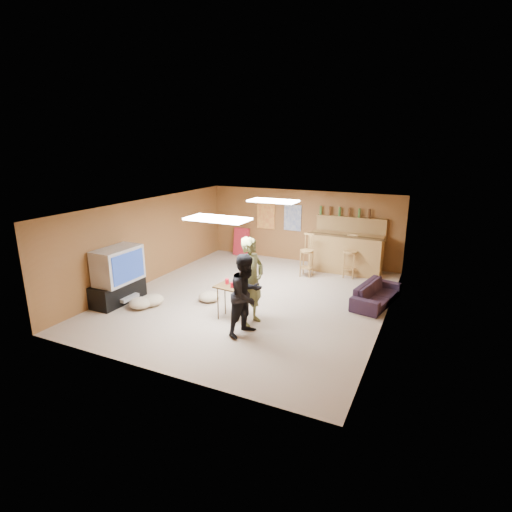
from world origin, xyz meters
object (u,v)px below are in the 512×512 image
at_px(tv_body, 118,265).
at_px(sofa, 377,294).
at_px(person_black, 246,295).
at_px(bar_counter, 346,254).
at_px(person_olive, 251,281).
at_px(tray_table, 230,302).

distance_m(tv_body, sofa, 5.92).
relative_size(tv_body, person_black, 0.69).
bearing_deg(bar_counter, sofa, -59.21).
distance_m(person_olive, sofa, 3.10).
bearing_deg(tv_body, tray_table, 6.47).
bearing_deg(person_olive, bar_counter, 1.05).
bearing_deg(tv_body, person_olive, 5.46).
xyz_separation_m(person_olive, person_black, (0.13, -0.47, -0.10)).
distance_m(person_black, sofa, 3.34).
xyz_separation_m(bar_counter, person_olive, (-0.95, -4.14, 0.35)).
distance_m(tv_body, person_black, 3.34).
xyz_separation_m(person_black, tray_table, (-0.63, 0.47, -0.44)).
relative_size(tv_body, tray_table, 1.51).
distance_m(person_olive, person_black, 0.50).
bearing_deg(bar_counter, tv_body, -133.00).
bearing_deg(bar_counter, person_black, -100.02).
relative_size(person_olive, tray_table, 2.48).
relative_size(person_olive, sofa, 1.10).
distance_m(tv_body, tray_table, 2.78).
bearing_deg(person_black, bar_counter, 7.18).
height_order(tv_body, person_black, person_black).
distance_m(tv_body, bar_counter, 6.09).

